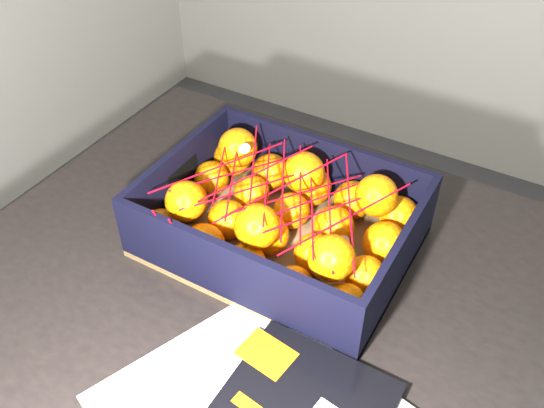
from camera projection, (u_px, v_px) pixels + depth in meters
The scene contains 4 objects.
table at pixel (323, 333), 0.98m from camera, with size 1.21×0.81×0.75m.
produce_crate at pixel (281, 226), 0.98m from camera, with size 0.42×0.32×0.12m.
clementine_heap at pixel (282, 216), 0.97m from camera, with size 0.41×0.30×0.13m.
mesh_net at pixel (276, 190), 0.93m from camera, with size 0.35×0.28×0.09m.
Camera 1 is at (-0.04, -0.33, 1.46)m, focal length 38.78 mm.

